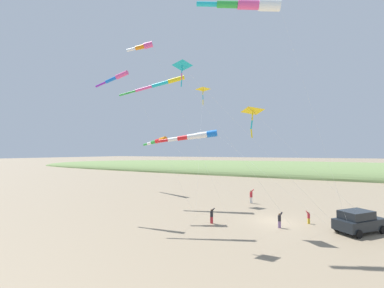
# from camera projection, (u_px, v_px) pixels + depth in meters

# --- Properties ---
(ground_plane) EXTENTS (600.00, 600.00, 0.00)m
(ground_plane) POSITION_uv_depth(u_px,v_px,m) (275.00, 221.00, 23.96)
(ground_plane) COLOR gray
(dune_ridge_grassy) EXTENTS (28.00, 240.00, 8.00)m
(dune_ridge_grassy) POSITION_uv_depth(u_px,v_px,m) (301.00, 175.00, 73.14)
(dune_ridge_grassy) COLOR #6B844C
(dune_ridge_grassy) RESTS_ON ground_plane
(parked_car) EXTENTS (4.45, 4.23, 1.85)m
(parked_car) POSITION_uv_depth(u_px,v_px,m) (358.00, 221.00, 20.56)
(parked_car) COLOR black
(parked_car) RESTS_ON ground_plane
(cooler_box) EXTENTS (0.62, 0.42, 0.42)m
(cooler_box) POSITION_uv_depth(u_px,v_px,m) (352.00, 222.00, 22.90)
(cooler_box) COLOR #EF4C93
(cooler_box) RESTS_ON ground_plane
(person_adult_flyer) EXTENTS (0.49, 0.61, 1.87)m
(person_adult_flyer) POSITION_uv_depth(u_px,v_px,m) (251.00, 195.00, 32.41)
(person_adult_flyer) COLOR silver
(person_adult_flyer) RESTS_ON ground_plane
(person_child_green_jacket) EXTENTS (0.37, 0.42, 1.19)m
(person_child_green_jacket) POSITION_uv_depth(u_px,v_px,m) (309.00, 217.00, 23.14)
(person_child_green_jacket) COLOR gold
(person_child_green_jacket) RESTS_ON ground_plane
(person_child_grey_jacket) EXTENTS (0.34, 0.44, 1.47)m
(person_child_grey_jacket) POSITION_uv_depth(u_px,v_px,m) (212.00, 215.00, 23.23)
(person_child_grey_jacket) COLOR #B72833
(person_child_grey_jacket) RESTS_ON ground_plane
(person_bystander_far) EXTENTS (0.40, 0.48, 1.41)m
(person_bystander_far) POSITION_uv_depth(u_px,v_px,m) (280.00, 219.00, 21.85)
(person_bystander_far) COLOR #8E6B9E
(person_bystander_far) RESTS_ON ground_plane
(kite_windsock_rainbow_low_near) EXTENTS (2.94, 11.47, 19.80)m
(kite_windsock_rainbow_low_near) POSITION_uv_depth(u_px,v_px,m) (144.00, 46.00, 28.81)
(kite_windsock_rainbow_low_near) COLOR #EF4C93
(kite_windsock_rainbow_low_near) RESTS_ON ground_plane
(kite_windsock_striped_overhead) EXTENTS (4.38, 10.07, 15.24)m
(kite_windsock_striped_overhead) POSITION_uv_depth(u_px,v_px,m) (116.00, 78.00, 25.86)
(kite_windsock_striped_overhead) COLOR #EF4C93
(kite_windsock_striped_overhead) RESTS_ON ground_plane
(kite_delta_orange_high_right) EXTENTS (4.92, 10.54, 10.75)m
(kite_delta_orange_high_right) POSITION_uv_depth(u_px,v_px,m) (253.00, 111.00, 21.51)
(kite_delta_orange_high_right) COLOR yellow
(kite_delta_orange_high_right) RESTS_ON ground_plane
(kite_windsock_blue_topmost) EXTENTS (2.89, 17.56, 9.29)m
(kite_windsock_blue_topmost) POSITION_uv_depth(u_px,v_px,m) (157.00, 141.00, 40.96)
(kite_windsock_blue_topmost) COLOR orange
(kite_windsock_blue_topmost) RESTS_ON ground_plane
(kite_windsock_purple_drifting) EXTENTS (5.12, 11.40, 19.53)m
(kite_windsock_purple_drifting) POSITION_uv_depth(u_px,v_px,m) (250.00, 5.00, 20.35)
(kite_windsock_purple_drifting) COLOR white
(kite_windsock_purple_drifting) RESTS_ON ground_plane
(kite_windsock_magenta_far_left) EXTENTS (2.91, 18.60, 9.51)m
(kite_windsock_magenta_far_left) POSITION_uv_depth(u_px,v_px,m) (195.00, 136.00, 30.31)
(kite_windsock_magenta_far_left) COLOR blue
(kite_windsock_magenta_far_left) RESTS_ON ground_plane
(kite_delta_long_streamer_right) EXTENTS (8.95, 12.19, 14.27)m
(kite_delta_long_streamer_right) POSITION_uv_depth(u_px,v_px,m) (183.00, 67.00, 20.35)
(kite_delta_long_streamer_right) COLOR #1EB7C6
(kite_delta_long_streamer_right) RESTS_ON ground_plane
(kite_delta_long_streamer_left) EXTENTS (8.68, 3.55, 15.94)m
(kite_delta_long_streamer_left) POSITION_uv_depth(u_px,v_px,m) (203.00, 89.00, 34.63)
(kite_delta_long_streamer_left) COLOR yellow
(kite_delta_long_streamer_left) RESTS_ON ground_plane
(kite_windsock_red_high_left) EXTENTS (6.74, 14.57, 14.04)m
(kite_windsock_red_high_left) POSITION_uv_depth(u_px,v_px,m) (161.00, 84.00, 23.24)
(kite_windsock_red_high_left) COLOR yellow
(kite_windsock_red_high_left) RESTS_ON ground_plane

